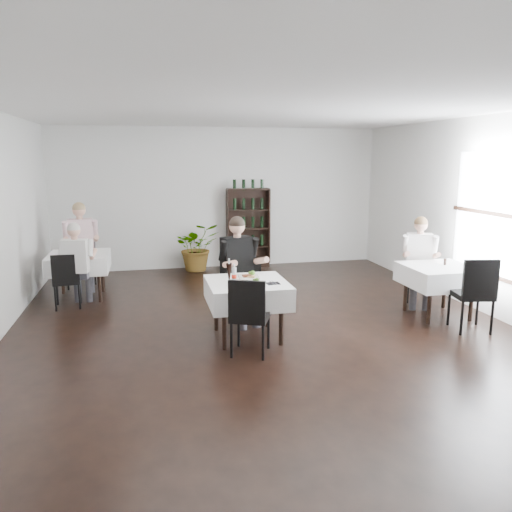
# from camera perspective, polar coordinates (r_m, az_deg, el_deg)

# --- Properties ---
(room_shell) EXTENTS (9.00, 9.00, 9.00)m
(room_shell) POSITION_cam_1_polar(r_m,az_deg,el_deg) (6.47, 1.57, 3.50)
(room_shell) COLOR black
(room_shell) RESTS_ON ground
(window_right) EXTENTS (0.06, 2.30, 1.85)m
(window_right) POSITION_cam_1_polar(r_m,az_deg,el_deg) (8.05, 26.43, 3.85)
(window_right) COLOR white
(window_right) RESTS_ON room_shell
(wine_shelf) EXTENTS (0.90, 0.28, 1.75)m
(wine_shelf) POSITION_cam_1_polar(r_m,az_deg,el_deg) (10.86, -0.90, 3.15)
(wine_shelf) COLOR black
(wine_shelf) RESTS_ON ground
(main_table) EXTENTS (1.03, 1.03, 0.77)m
(main_table) POSITION_cam_1_polar(r_m,az_deg,el_deg) (6.58, -1.02, -4.18)
(main_table) COLOR black
(main_table) RESTS_ON ground
(left_table) EXTENTS (0.98, 0.98, 0.77)m
(left_table) POSITION_cam_1_polar(r_m,az_deg,el_deg) (8.96, -19.56, -0.69)
(left_table) COLOR black
(left_table) RESTS_ON ground
(right_table) EXTENTS (0.98, 0.98, 0.77)m
(right_table) POSITION_cam_1_polar(r_m,az_deg,el_deg) (7.98, 20.17, -2.14)
(right_table) COLOR black
(right_table) RESTS_ON ground
(potted_tree) EXTENTS (1.01, 0.90, 1.02)m
(potted_tree) POSITION_cam_1_polar(r_m,az_deg,el_deg) (10.63, -6.75, 1.05)
(potted_tree) COLOR #21571D
(potted_tree) RESTS_ON ground
(main_chair_far) EXTENTS (0.43, 0.43, 0.90)m
(main_chair_far) POSITION_cam_1_polar(r_m,az_deg,el_deg) (7.27, -0.88, -3.58)
(main_chair_far) COLOR black
(main_chair_far) RESTS_ON ground
(main_chair_near) EXTENTS (0.58, 0.59, 0.97)m
(main_chair_near) POSITION_cam_1_polar(r_m,az_deg,el_deg) (5.99, -0.81, -6.41)
(main_chair_near) COLOR black
(main_chair_near) RESTS_ON ground
(left_chair_far) EXTENTS (0.51, 0.52, 0.97)m
(left_chair_far) POSITION_cam_1_polar(r_m,az_deg,el_deg) (9.78, -19.28, -0.11)
(left_chair_far) COLOR black
(left_chair_far) RESTS_ON ground
(left_chair_near) EXTENTS (0.44, 0.45, 0.90)m
(left_chair_near) POSITION_cam_1_polar(r_m,az_deg,el_deg) (8.41, -20.85, -2.29)
(left_chair_near) COLOR black
(left_chair_near) RESTS_ON ground
(right_chair_far) EXTENTS (0.56, 0.56, 1.00)m
(right_chair_far) POSITION_cam_1_polar(r_m,az_deg,el_deg) (8.57, 18.60, -1.47)
(right_chair_far) COLOR black
(right_chair_far) RESTS_ON ground
(right_chair_near) EXTENTS (0.55, 0.56, 1.05)m
(right_chair_near) POSITION_cam_1_polar(r_m,az_deg,el_deg) (7.41, 23.74, -3.57)
(right_chair_near) COLOR black
(right_chair_near) RESTS_ON ground
(diner_main) EXTENTS (0.65, 0.69, 1.55)m
(diner_main) POSITION_cam_1_polar(r_m,az_deg,el_deg) (7.12, -1.88, -0.71)
(diner_main) COLOR #3C3C44
(diner_main) RESTS_ON ground
(diner_left_far) EXTENTS (0.63, 0.65, 1.58)m
(diner_left_far) POSITION_cam_1_polar(r_m,az_deg,el_deg) (9.51, -19.37, 1.81)
(diner_left_far) COLOR #3C3C44
(diner_left_far) RESTS_ON ground
(diner_left_near) EXTENTS (0.55, 0.56, 1.38)m
(diner_left_near) POSITION_cam_1_polar(r_m,az_deg,el_deg) (8.40, -19.80, -0.22)
(diner_left_near) COLOR #3C3C44
(diner_left_near) RESTS_ON ground
(diner_right_far) EXTENTS (0.64, 0.67, 1.45)m
(diner_right_far) POSITION_cam_1_polar(r_m,az_deg,el_deg) (8.40, 18.19, 0.16)
(diner_right_far) COLOR #3C3C44
(diner_right_far) RESTS_ON ground
(plate_far) EXTENTS (0.29, 0.29, 0.08)m
(plate_far) POSITION_cam_1_polar(r_m,az_deg,el_deg) (6.74, -0.78, -2.32)
(plate_far) COLOR white
(plate_far) RESTS_ON main_table
(plate_near) EXTENTS (0.27, 0.27, 0.07)m
(plate_near) POSITION_cam_1_polar(r_m,az_deg,el_deg) (6.39, -0.27, -3.11)
(plate_near) COLOR white
(plate_near) RESTS_ON main_table
(pilsner_dark) EXTENTS (0.08, 0.08, 0.34)m
(pilsner_dark) POSITION_cam_1_polar(r_m,az_deg,el_deg) (6.38, -3.09, -2.03)
(pilsner_dark) COLOR black
(pilsner_dark) RESTS_ON main_table
(pilsner_lager) EXTENTS (0.07, 0.07, 0.29)m
(pilsner_lager) POSITION_cam_1_polar(r_m,az_deg,el_deg) (6.54, -3.06, -1.85)
(pilsner_lager) COLOR gold
(pilsner_lager) RESTS_ON main_table
(coke_bottle) EXTENTS (0.06, 0.06, 0.25)m
(coke_bottle) POSITION_cam_1_polar(r_m,az_deg,el_deg) (6.45, -2.52, -2.20)
(coke_bottle) COLOR silver
(coke_bottle) RESTS_ON main_table
(napkin_cutlery) EXTENTS (0.17, 0.19, 0.02)m
(napkin_cutlery) POSITION_cam_1_polar(r_m,az_deg,el_deg) (6.42, 1.97, -3.14)
(napkin_cutlery) COLOR black
(napkin_cutlery) RESTS_ON main_table
(pepper_mill) EXTENTS (0.04, 0.04, 0.10)m
(pepper_mill) POSITION_cam_1_polar(r_m,az_deg,el_deg) (8.04, 20.80, -0.62)
(pepper_mill) COLOR black
(pepper_mill) RESTS_ON right_table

